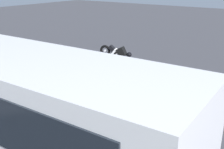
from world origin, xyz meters
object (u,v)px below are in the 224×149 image
(spectator_right, at_px, (53,85))
(stunt_motorcycle, at_px, (118,56))
(spectator_centre, at_px, (74,93))
(tour_bus, at_px, (15,114))
(traffic_cone, at_px, (150,73))
(spectator_left, at_px, (101,101))
(spectator_far_left, at_px, (133,111))
(parked_motorcycle_silver, at_px, (68,125))

(spectator_right, bearing_deg, stunt_motorcycle, -84.02)
(stunt_motorcycle, bearing_deg, spectator_centre, 107.94)
(tour_bus, relative_size, traffic_cone, 15.02)
(tour_bus, bearing_deg, spectator_left, -98.07)
(tour_bus, distance_m, spectator_far_left, 3.40)
(traffic_cone, bearing_deg, stunt_motorcycle, 9.13)
(spectator_far_left, xyz_separation_m, spectator_right, (3.58, -0.06, -0.01))
(tour_bus, distance_m, spectator_centre, 3.06)
(spectator_far_left, xyz_separation_m, traffic_cone, (2.34, -5.46, -0.77))
(spectator_right, height_order, traffic_cone, spectator_right)
(stunt_motorcycle, bearing_deg, traffic_cone, -170.87)
(stunt_motorcycle, distance_m, traffic_cone, 1.92)
(spectator_far_left, bearing_deg, stunt_motorcycle, -51.51)
(spectator_left, height_order, stunt_motorcycle, spectator_left)
(spectator_left, height_order, spectator_right, spectator_right)
(spectator_right, distance_m, traffic_cone, 5.59)
(parked_motorcycle_silver, distance_m, traffic_cone, 6.51)
(traffic_cone, bearing_deg, spectator_centre, 88.76)
(spectator_centre, xyz_separation_m, stunt_motorcycle, (1.66, -5.12, -0.05))
(stunt_motorcycle, bearing_deg, spectator_far_left, 128.49)
(spectator_right, bearing_deg, spectator_left, -178.52)
(spectator_right, xyz_separation_m, parked_motorcycle_silver, (-1.83, 1.09, -0.59))
(tour_bus, relative_size, spectator_far_left, 5.26)
(spectator_right, bearing_deg, traffic_cone, -102.95)
(parked_motorcycle_silver, xyz_separation_m, traffic_cone, (0.59, -6.48, -0.18))
(spectator_right, relative_size, parked_motorcycle_silver, 0.88)
(spectator_left, bearing_deg, spectator_far_left, 174.73)
(spectator_centre, relative_size, stunt_motorcycle, 0.85)
(spectator_centre, height_order, parked_motorcycle_silver, spectator_centre)
(spectator_centre, height_order, stunt_motorcycle, spectator_centre)
(spectator_centre, xyz_separation_m, traffic_cone, (-0.12, -5.41, -0.73))
(tour_bus, height_order, stunt_motorcycle, tour_bus)
(stunt_motorcycle, xyz_separation_m, traffic_cone, (-1.78, -0.29, -0.68))
(traffic_cone, bearing_deg, tour_bus, 94.10)
(spectator_far_left, height_order, traffic_cone, spectator_far_left)
(tour_bus, height_order, spectator_centre, tour_bus)
(tour_bus, bearing_deg, spectator_right, -57.84)
(stunt_motorcycle, bearing_deg, spectator_right, 95.98)
(tour_bus, bearing_deg, stunt_motorcycle, -73.54)
(spectator_left, distance_m, stunt_motorcycle, 5.78)
(spectator_left, bearing_deg, spectator_right, 1.48)
(spectator_centre, relative_size, spectator_right, 0.97)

